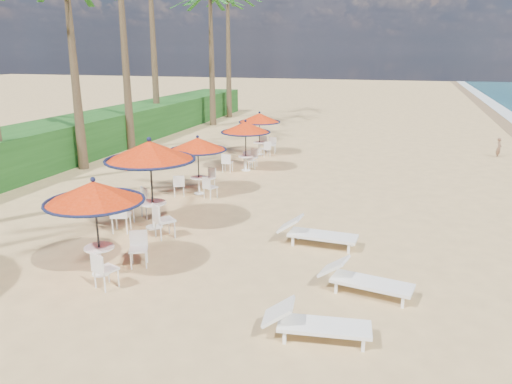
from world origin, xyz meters
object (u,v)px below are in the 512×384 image
station_4 (261,123)px  lounger_mid (362,279)px  station_1 (148,162)px  station_2 (198,151)px  lounger_near (313,323)px  station_3 (245,133)px  station_0 (97,201)px  lounger_far (315,233)px

station_4 → lounger_mid: bearing=-65.1°
station_1 → station_2: 3.71m
station_2 → lounger_mid: size_ratio=1.04×
lounger_near → station_3: bearing=106.4°
lounger_near → lounger_mid: 2.13m
lounger_near → lounger_mid: (0.67, 2.02, 0.01)m
station_2 → station_4: (0.11, 7.36, 0.00)m
station_1 → station_2: bearing=91.6°
station_0 → lounger_far: station_0 is taller
station_3 → station_4: (-0.34, 3.43, -0.04)m
station_1 → lounger_mid: size_ratio=1.30×
station_0 → station_2: 6.82m
lounger_far → station_3: bearing=123.5°
station_1 → lounger_near: size_ratio=1.35×
station_2 → lounger_far: station_2 is taller
lounger_far → station_4: bearing=116.6°
station_1 → station_3: bearing=87.4°
station_4 → lounger_near: bearing=-70.2°
station_3 → lounger_far: 8.82m
station_0 → station_4: size_ratio=1.09×
station_1 → station_4: (0.00, 11.04, -0.39)m
lounger_mid → lounger_far: bearing=131.5°
station_3 → station_4: station_3 is taller
station_0 → station_3: bearing=90.5°
station_2 → station_0: bearing=-85.4°
station_3 → station_2: bearing=-96.5°
station_1 → station_3: station_1 is taller
station_0 → lounger_mid: bearing=7.8°
station_3 → station_4: 3.45m
station_0 → station_4: (-0.44, 14.15, -0.21)m
station_1 → lounger_mid: 6.83m
lounger_near → lounger_far: lounger_far is taller
station_3 → station_0: bearing=-89.5°
station_0 → lounger_near: (5.10, -1.23, -1.44)m
lounger_near → lounger_far: bearing=93.1°
station_0 → station_4: station_0 is taller
lounger_near → lounger_mid: bearing=64.6°
station_3 → lounger_far: size_ratio=1.03×
station_3 → lounger_mid: (5.87, -9.93, -1.27)m
station_4 → lounger_far: bearing=-66.6°
station_3 → lounger_mid: 11.61m
station_0 → station_2: bearing=94.6°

